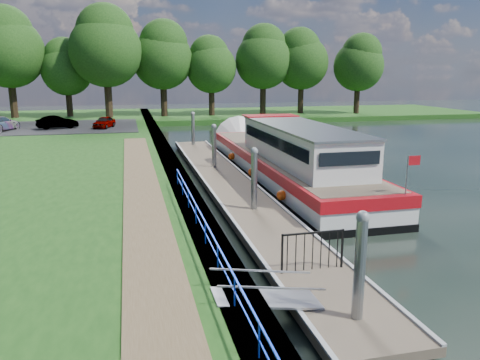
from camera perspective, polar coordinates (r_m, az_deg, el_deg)
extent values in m
plane|color=black|center=(12.03, 12.79, -16.56)|extent=(160.00, 160.00, 0.00)
cube|color=#473D2D|center=(25.03, -7.86, 0.21)|extent=(1.10, 90.00, 0.78)
cube|color=#1A4513|center=(63.83, 1.91, 7.98)|extent=(60.00, 18.00, 0.60)
cube|color=brown|center=(18.05, -11.50, -3.60)|extent=(1.60, 40.00, 0.05)
cube|color=black|center=(47.98, -20.88, 6.09)|extent=(14.00, 12.00, 0.06)
cube|color=#0C2DBF|center=(13.24, -3.57, -6.42)|extent=(0.04, 18.00, 0.04)
cube|color=#0C2DBF|center=(13.36, -3.55, -7.84)|extent=(0.03, 18.00, 0.03)
cylinder|color=#0C2DBF|center=(8.96, 2.33, -18.92)|extent=(0.04, 0.04, 0.72)
cylinder|color=#0C2DBF|center=(10.66, -0.67, -13.39)|extent=(0.04, 0.04, 0.72)
cylinder|color=#0C2DBF|center=(12.44, -2.74, -9.39)|extent=(0.04, 0.04, 0.72)
cylinder|color=#0C2DBF|center=(14.29, -4.26, -6.41)|extent=(0.04, 0.04, 0.72)
cylinder|color=#0C2DBF|center=(16.17, -5.41, -4.10)|extent=(0.04, 0.04, 0.72)
cylinder|color=#0C2DBF|center=(18.07, -6.31, -2.28)|extent=(0.04, 0.04, 0.72)
cylinder|color=#0C2DBF|center=(20.00, -7.04, -0.81)|extent=(0.04, 0.04, 0.72)
cylinder|color=#0C2DBF|center=(21.93, -7.64, 0.41)|extent=(0.04, 0.04, 0.72)
cube|color=brown|center=(23.51, -1.16, -0.77)|extent=(2.50, 30.00, 0.24)
cube|color=#9EA0A3|center=(12.80, 10.78, -14.31)|extent=(2.30, 5.00, 0.30)
cube|color=#9EA0A3|center=(19.82, 1.32, -4.09)|extent=(2.30, 5.00, 0.30)
cube|color=#9EA0A3|center=(27.38, -2.95, 0.70)|extent=(2.30, 5.00, 0.30)
cube|color=#9EA0A3|center=(35.14, -5.35, 3.40)|extent=(2.30, 5.00, 0.30)
cube|color=#9EA0A3|center=(23.75, 1.64, -0.26)|extent=(0.12, 30.00, 0.06)
cube|color=#9EA0A3|center=(23.26, -4.03, -0.57)|extent=(0.12, 30.00, 0.06)
cylinder|color=gray|center=(11.14, 14.23, -12.80)|extent=(0.26, 0.26, 3.40)
sphere|color=gray|center=(10.52, 14.74, -4.42)|extent=(0.30, 0.30, 0.30)
cylinder|color=gray|center=(19.07, 1.72, -1.50)|extent=(0.26, 0.26, 3.40)
sphere|color=gray|center=(18.72, 1.75, 3.54)|extent=(0.30, 0.30, 0.30)
cylinder|color=gray|center=(27.66, -3.17, 3.04)|extent=(0.26, 0.26, 3.40)
sphere|color=gray|center=(27.42, -3.21, 6.54)|extent=(0.30, 0.30, 0.30)
cylinder|color=gray|center=(36.45, -5.73, 5.41)|extent=(0.26, 0.26, 3.40)
sphere|color=gray|center=(36.27, -5.79, 8.07)|extent=(0.30, 0.30, 0.30)
cube|color=#A5A8AD|center=(11.54, 3.27, -14.22)|extent=(2.58, 1.00, 0.43)
cube|color=#A5A8AD|center=(10.91, 4.04, -12.99)|extent=(2.58, 0.04, 0.41)
cube|color=#A5A8AD|center=(11.74, 2.61, -11.01)|extent=(2.58, 0.04, 0.41)
cube|color=black|center=(13.12, 5.16, -8.95)|extent=(0.05, 0.05, 1.15)
cube|color=black|center=(13.77, 12.35, -8.13)|extent=(0.05, 0.05, 1.15)
cube|color=black|center=(13.23, 8.93, -6.37)|extent=(1.85, 0.05, 0.05)
cube|color=black|center=(13.17, 5.78, -8.89)|extent=(0.02, 0.02, 1.10)
cube|color=black|center=(13.25, 6.82, -8.77)|extent=(0.02, 0.02, 1.10)
cube|color=black|center=(13.33, 7.84, -8.66)|extent=(0.02, 0.02, 1.10)
cube|color=black|center=(13.42, 8.84, -8.55)|extent=(0.02, 0.02, 1.10)
cube|color=black|center=(13.51, 9.84, -8.43)|extent=(0.02, 0.02, 1.10)
cube|color=black|center=(13.61, 10.81, -8.32)|extent=(0.02, 0.02, 1.10)
cube|color=black|center=(13.71, 11.78, -8.20)|extent=(0.02, 0.02, 1.10)
cube|color=black|center=(26.75, 5.30, 0.30)|extent=(4.00, 20.00, 0.55)
cube|color=silver|center=(26.62, 5.33, 1.56)|extent=(3.96, 19.90, 0.65)
cube|color=#AD0C13|center=(26.52, 5.35, 2.75)|extent=(4.04, 20.00, 0.48)
cube|color=brown|center=(26.48, 5.36, 3.26)|extent=(3.68, 19.20, 0.04)
cone|color=silver|center=(36.49, 0.07, 4.61)|extent=(4.00, 1.50, 4.00)
cube|color=silver|center=(24.02, 7.32, 4.33)|extent=(3.00, 11.00, 1.75)
cube|color=gray|center=(23.90, 7.39, 6.52)|extent=(3.10, 11.20, 0.10)
cube|color=black|center=(23.49, 3.86, 4.83)|extent=(0.04, 10.00, 0.55)
cube|color=black|center=(24.56, 10.67, 5.00)|extent=(0.04, 10.00, 0.55)
cube|color=black|center=(29.19, 3.48, 6.44)|extent=(2.60, 0.04, 0.55)
cube|color=black|center=(18.96, 13.26, 2.56)|extent=(2.60, 0.04, 0.55)
cube|color=#AD0C13|center=(28.78, 3.70, 7.84)|extent=(3.20, 1.60, 0.06)
cylinder|color=gray|center=(18.38, 19.68, 0.54)|extent=(0.05, 0.05, 1.50)
cube|color=#AD0C13|center=(18.41, 20.47, 2.25)|extent=(0.50, 0.02, 0.35)
sphere|color=#E24B0C|center=(20.42, 5.08, -1.88)|extent=(0.44, 0.44, 0.44)
sphere|color=#E24B0C|center=(25.07, 1.47, 0.97)|extent=(0.44, 0.44, 0.44)
sphere|color=#E24B0C|center=(29.84, -1.01, 2.92)|extent=(0.44, 0.44, 0.44)
imported|color=#594C47|center=(19.28, 8.89, 2.17)|extent=(0.52, 0.69, 1.72)
cylinder|color=#332316|center=(60.10, -25.91, 8.69)|extent=(0.83, 0.83, 4.21)
sphere|color=#183A11|center=(60.06, -26.43, 13.80)|extent=(7.95, 7.95, 7.95)
sphere|color=#183A11|center=(60.32, -26.81, 15.65)|extent=(6.31, 6.31, 6.31)
cylinder|color=#332316|center=(59.67, -20.08, 8.64)|extent=(0.70, 0.70, 3.10)
sphere|color=#183A11|center=(59.56, -20.38, 12.43)|extent=(5.85, 5.85, 5.85)
sphere|color=#183A11|center=(59.77, -20.64, 13.82)|extent=(4.65, 4.65, 4.65)
cylinder|color=#332316|center=(56.80, -15.72, 9.36)|extent=(0.84, 0.84, 4.29)
sphere|color=#183A11|center=(56.76, -16.07, 14.89)|extent=(8.10, 8.10, 8.10)
sphere|color=#183A11|center=(57.03, -16.15, 16.91)|extent=(6.44, 6.44, 6.44)
cylinder|color=#332316|center=(58.94, -9.25, 9.57)|extent=(0.79, 0.79, 3.83)
sphere|color=#183A11|center=(58.86, -9.43, 14.33)|extent=(7.24, 7.24, 7.24)
sphere|color=#183A11|center=(58.73, -9.29, 16.11)|extent=(5.75, 5.75, 5.75)
cylinder|color=#332316|center=(59.43, -3.47, 9.46)|extent=(0.72, 0.72, 3.26)
sphere|color=#183A11|center=(59.32, -3.53, 13.48)|extent=(6.16, 6.16, 6.16)
sphere|color=#183A11|center=(59.56, -3.78, 14.95)|extent=(4.89, 4.89, 4.89)
cylinder|color=#332316|center=(61.23, 2.81, 9.81)|extent=(0.78, 0.78, 3.77)
sphere|color=#183A11|center=(61.16, 2.86, 14.32)|extent=(7.13, 7.13, 7.13)
sphere|color=#183A11|center=(61.49, 2.94, 15.98)|extent=(5.66, 5.66, 5.66)
cylinder|color=#332316|center=(62.89, 7.40, 9.75)|extent=(0.77, 0.77, 3.65)
sphere|color=#183A11|center=(62.81, 7.53, 13.99)|extent=(6.89, 6.89, 6.89)
sphere|color=#183A11|center=(62.75, 7.25, 15.58)|extent=(5.47, 5.47, 5.47)
cylinder|color=#332316|center=(64.08, 14.03, 9.42)|extent=(0.74, 0.74, 3.41)
sphere|color=#183A11|center=(63.99, 14.25, 13.31)|extent=(6.43, 6.43, 6.43)
sphere|color=#183A11|center=(63.94, 14.61, 14.74)|extent=(5.11, 5.11, 5.11)
imported|color=#999999|center=(45.46, -16.23, 6.80)|extent=(2.20, 3.38, 1.07)
imported|color=#999999|center=(46.19, -21.39, 6.58)|extent=(3.78, 2.29, 1.17)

